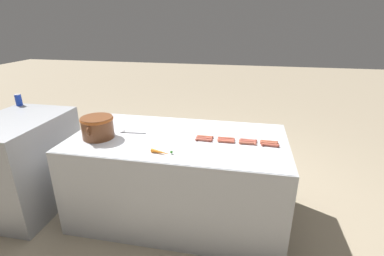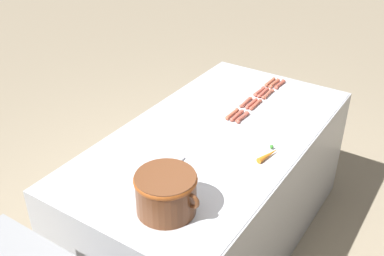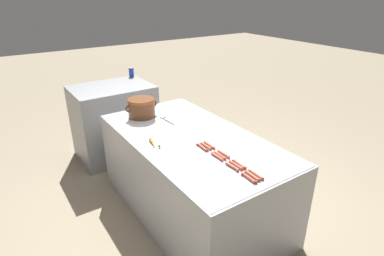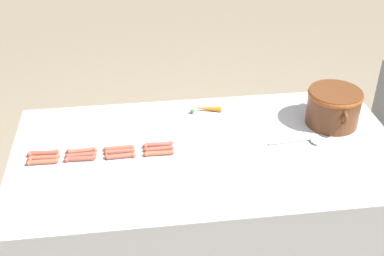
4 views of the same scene
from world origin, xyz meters
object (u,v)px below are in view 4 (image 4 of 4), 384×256
object	(u,v)px
hot_dog_9	(80,159)
carrot	(206,109)
hot_dog_2	(119,148)
bean_pot	(334,105)
serving_spoon	(306,141)
hot_dog_11	(159,153)
hot_dog_1	(82,151)
hot_dog_5	(81,155)
hot_dog_3	(158,145)
hot_dog_8	(42,162)
hot_dog_10	(120,156)
hot_dog_7	(159,149)
hot_dog_0	(43,153)
hot_dog_4	(44,158)
hot_dog_6	(120,152)

from	to	relation	value
hot_dog_9	carrot	distance (m)	0.78
hot_dog_2	bean_pot	world-z (taller)	bean_pot
serving_spoon	hot_dog_11	bearing A→B (deg)	-89.10
hot_dog_1	hot_dog_5	world-z (taller)	same
hot_dog_3	hot_dog_8	distance (m)	0.57
hot_dog_9	hot_dog_10	world-z (taller)	same
hot_dog_5	hot_dog_7	world-z (taller)	same
carrot	bean_pot	bearing A→B (deg)	72.16
hot_dog_7	carrot	world-z (taller)	carrot
hot_dog_7	bean_pot	xyz separation A→B (m)	(-0.14, 0.95, 0.10)
hot_dog_7	hot_dog_9	world-z (taller)	same
hot_dog_0	hot_dog_9	distance (m)	0.20
hot_dog_3	hot_dog_10	bearing A→B (deg)	-68.70
hot_dog_4	hot_dog_11	size ratio (longest dim) A/B	1.00
hot_dog_1	hot_dog_7	size ratio (longest dim) A/B	1.00
hot_dog_10	hot_dog_9	bearing A→B (deg)	-91.28
hot_dog_10	carrot	world-z (taller)	carrot
hot_dog_2	bean_pot	size ratio (longest dim) A/B	0.43
hot_dog_7	hot_dog_6	bearing A→B (deg)	-90.86
hot_dog_0	hot_dog_5	xyz separation A→B (m)	(0.04, 0.19, 0.00)
hot_dog_2	hot_dog_11	distance (m)	0.21
hot_dog_4	hot_dog_11	xyz separation A→B (m)	(0.03, 0.56, 0.00)
hot_dog_1	hot_dog_3	distance (m)	0.38
hot_dog_5	hot_dog_11	size ratio (longest dim) A/B	1.00
hot_dog_11	hot_dog_8	bearing A→B (deg)	-90.03
hot_dog_6	carrot	distance (m)	0.60
hot_dog_11	carrot	size ratio (longest dim) A/B	0.86
hot_dog_3	hot_dog_5	distance (m)	0.38
hot_dog_4	hot_dog_11	distance (m)	0.56
carrot	hot_dog_4	bearing A→B (deg)	-67.43
hot_dog_6	carrot	xyz separation A→B (m)	(-0.35, 0.48, 0.00)
bean_pot	hot_dog_5	bearing A→B (deg)	-83.82
hot_dog_2	hot_dog_8	size ratio (longest dim) A/B	1.00
hot_dog_0	carrot	world-z (taller)	carrot
hot_dog_2	hot_dog_4	size ratio (longest dim) A/B	1.00
hot_dog_4	hot_dog_11	bearing A→B (deg)	86.45
hot_dog_7	hot_dog_11	xyz separation A→B (m)	(0.04, -0.00, 0.00)
hot_dog_4	hot_dog_9	world-z (taller)	same
hot_dog_1	hot_dog_6	bearing A→B (deg)	80.61
hot_dog_1	hot_dog_9	bearing A→B (deg)	-4.53
hot_dog_2	hot_dog_11	size ratio (longest dim) A/B	1.00
hot_dog_1	hot_dog_4	distance (m)	0.18
hot_dog_0	hot_dog_9	world-z (taller)	same
hot_dog_4	carrot	world-z (taller)	carrot
hot_dog_8	hot_dog_10	xyz separation A→B (m)	(0.00, 0.37, 0.00)
hot_dog_8	serving_spoon	distance (m)	1.32
hot_dog_1	hot_dog_3	size ratio (longest dim) A/B	1.00
hot_dog_6	serving_spoon	xyz separation A→B (m)	(0.03, 0.95, -0.00)
hot_dog_10	carrot	size ratio (longest dim) A/B	0.86
hot_dog_8	hot_dog_10	distance (m)	0.37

